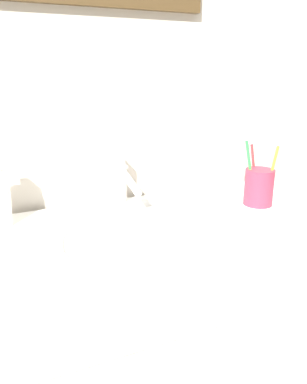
{
  "coord_description": "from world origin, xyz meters",
  "views": [
    {
      "loc": [
        -0.31,
        -0.68,
        1.2
      ],
      "look_at": [
        0.01,
        0.02,
        0.96
      ],
      "focal_mm": 35.91,
      "sensor_mm": 36.0,
      "label": 1
    }
  ],
  "objects_px": {
    "toothbrush_cup": "(259,187)",
    "toothbrush_red": "(253,163)",
    "toothbrush_yellow": "(273,166)",
    "faucet": "(124,180)",
    "toothbrush_green": "(249,163)"
  },
  "relations": [
    {
      "from": "toothbrush_cup",
      "to": "toothbrush_red",
      "type": "bearing_deg",
      "value": 82.18
    },
    {
      "from": "toothbrush_cup",
      "to": "toothbrush_red",
      "type": "distance_m",
      "value": 0.06
    },
    {
      "from": "faucet",
      "to": "toothbrush_red",
      "type": "bearing_deg",
      "value": -16.4
    },
    {
      "from": "toothbrush_cup",
      "to": "toothbrush_yellow",
      "type": "relative_size",
      "value": 0.53
    },
    {
      "from": "toothbrush_cup",
      "to": "toothbrush_green",
      "type": "xyz_separation_m",
      "value": [
        -0.03,
        0.01,
        0.06
      ]
    },
    {
      "from": "toothbrush_green",
      "to": "toothbrush_yellow",
      "type": "distance_m",
      "value": 0.06
    },
    {
      "from": "toothbrush_cup",
      "to": "faucet",
      "type": "bearing_deg",
      "value": 157.87
    },
    {
      "from": "faucet",
      "to": "toothbrush_cup",
      "type": "distance_m",
      "value": 0.35
    },
    {
      "from": "toothbrush_cup",
      "to": "toothbrush_yellow",
      "type": "bearing_deg",
      "value": -35.58
    },
    {
      "from": "toothbrush_cup",
      "to": "toothbrush_green",
      "type": "distance_m",
      "value": 0.07
    },
    {
      "from": "toothbrush_red",
      "to": "toothbrush_yellow",
      "type": "relative_size",
      "value": 0.97
    },
    {
      "from": "toothbrush_green",
      "to": "toothbrush_yellow",
      "type": "xyz_separation_m",
      "value": [
        0.05,
        -0.03,
        -0.01
      ]
    },
    {
      "from": "toothbrush_cup",
      "to": "toothbrush_red",
      "type": "relative_size",
      "value": 0.55
    },
    {
      "from": "toothbrush_cup",
      "to": "toothbrush_yellow",
      "type": "xyz_separation_m",
      "value": [
        0.02,
        -0.02,
        0.06
      ]
    },
    {
      "from": "toothbrush_red",
      "to": "faucet",
      "type": "bearing_deg",
      "value": 163.6
    }
  ]
}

